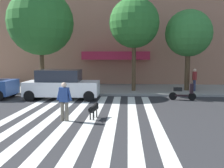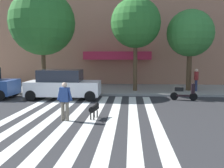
% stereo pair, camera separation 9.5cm
% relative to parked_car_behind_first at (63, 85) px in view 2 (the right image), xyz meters
% --- Properties ---
extents(ground_plane, '(160.00, 160.00, 0.00)m').
position_rel_parked_car_behind_first_xyz_m(ground_plane, '(1.13, -5.94, -0.91)').
color(ground_plane, '#2B2B2D').
extents(sidewalk_far, '(80.00, 6.00, 0.15)m').
position_rel_parked_car_behind_first_xyz_m(sidewalk_far, '(1.13, 4.42, -0.83)').
color(sidewalk_far, gray).
rests_on(sidewalk_far, ground_plane).
extents(crosswalk_stripes, '(6.75, 14.12, 0.01)m').
position_rel_parked_car_behind_first_xyz_m(crosswalk_stripes, '(2.17, -5.94, -0.90)').
color(crosswalk_stripes, silver).
rests_on(crosswalk_stripes, ground_plane).
extents(parked_car_behind_first, '(4.61, 1.99, 1.86)m').
position_rel_parked_car_behind_first_xyz_m(parked_car_behind_first, '(0.00, 0.00, 0.00)').
color(parked_car_behind_first, white).
rests_on(parked_car_behind_first, ground_plane).
extents(parked_scooter, '(1.63, 0.53, 1.11)m').
position_rel_parked_car_behind_first_xyz_m(parked_scooter, '(7.58, 0.04, -0.43)').
color(parked_scooter, black).
rests_on(parked_scooter, ground_plane).
extents(street_tree_nearest, '(4.75, 4.75, 7.37)m').
position_rel_parked_car_behind_first_xyz_m(street_tree_nearest, '(-2.13, 2.62, 4.23)').
color(street_tree_nearest, '#4C3823').
rests_on(street_tree_nearest, sidewalk_far).
extents(street_tree_middle, '(3.64, 3.64, 6.78)m').
position_rel_parked_car_behind_first_xyz_m(street_tree_middle, '(4.63, 3.05, 4.18)').
color(street_tree_middle, '#4C3823').
rests_on(street_tree_middle, sidewalk_far).
extents(street_tree_further, '(3.44, 3.44, 5.96)m').
position_rel_parked_car_behind_first_xyz_m(street_tree_further, '(8.65, 3.59, 3.46)').
color(street_tree_further, '#4C3823').
rests_on(street_tree_further, sidewalk_far).
extents(pedestrian_dog_walker, '(0.71, 0.31, 1.64)m').
position_rel_parked_car_behind_first_xyz_m(pedestrian_dog_walker, '(1.53, -5.29, 0.02)').
color(pedestrian_dog_walker, '#6B6051').
rests_on(pedestrian_dog_walker, ground_plane).
extents(dog_on_leash, '(0.38, 1.07, 0.65)m').
position_rel_parked_car_behind_first_xyz_m(dog_on_leash, '(2.71, -4.79, -0.46)').
color(dog_on_leash, black).
rests_on(dog_on_leash, ground_plane).
extents(pedestrian_bystander, '(0.24, 0.70, 1.64)m').
position_rel_parked_car_behind_first_xyz_m(pedestrian_bystander, '(9.10, 3.20, 0.17)').
color(pedestrian_bystander, '#282D4C').
rests_on(pedestrian_bystander, sidewalk_far).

